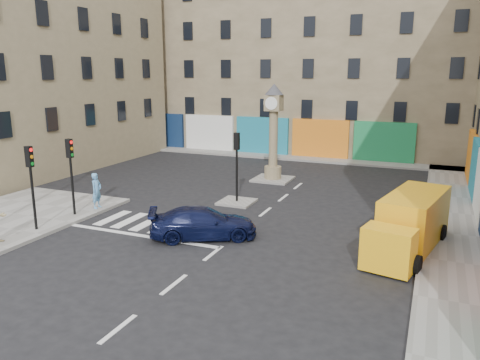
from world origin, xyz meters
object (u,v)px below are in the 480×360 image
Objects in this scene: traffic_light_left_far at (71,165)px; pedestrian_blue at (97,191)px; traffic_light_island at (237,156)px; clock_pillar at (274,126)px; yellow_van at (410,223)px; navy_sedan at (203,223)px; traffic_light_left_near at (31,174)px.

pedestrian_blue is (0.30, 1.34, -1.57)m from traffic_light_left_far.
clock_pillar is (0.00, 6.00, 0.96)m from traffic_light_island.
traffic_light_left_far is at bearing -161.48° from yellow_van.
traffic_light_left_far is 13.05m from clock_pillar.
yellow_van is at bearing -105.90° from navy_sedan.
traffic_light_left_far is at bearing -139.40° from traffic_light_island.
pedestrian_blue is (-6.82, 1.48, 0.40)m from navy_sedan.
navy_sedan is (0.82, -11.54, -2.89)m from clock_pillar.
navy_sedan is 0.72× the size of yellow_van.
clock_pillar is at bearing 65.45° from traffic_light_left_near.
pedestrian_blue is at bearing 85.41° from traffic_light_left_near.
yellow_van is at bearing -46.90° from clock_pillar.
traffic_light_left_far is 1.00× the size of traffic_light_island.
clock_pillar is at bearing -34.54° from pedestrian_blue.
traffic_light_left_near reaches higher than pedestrian_blue.
clock_pillar reaches higher than traffic_light_left_far.
traffic_light_left_near is 15.19m from clock_pillar.
pedestrian_blue is (-6.00, -10.06, -2.49)m from clock_pillar.
traffic_light_island is at bearing -20.87° from navy_sedan.
traffic_light_left_far reaches higher than traffic_light_island.
clock_pillar is at bearing 61.06° from traffic_light_left_far.
clock_pillar is 1.35× the size of navy_sedan.
traffic_light_left_far is 0.82× the size of navy_sedan.
yellow_van is at bearing 6.69° from traffic_light_left_far.
traffic_light_left_far reaches higher than navy_sedan.
traffic_light_left_near is 15.93m from yellow_van.
navy_sedan is (7.12, 2.25, -1.97)m from traffic_light_left_near.
pedestrian_blue reaches higher than navy_sedan.
clock_pillar reaches higher than navy_sedan.
traffic_light_left_near is at bearing -114.55° from clock_pillar.
clock_pillar is at bearing 144.94° from yellow_van.
pedestrian_blue is (-14.99, -0.46, -0.03)m from yellow_van.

